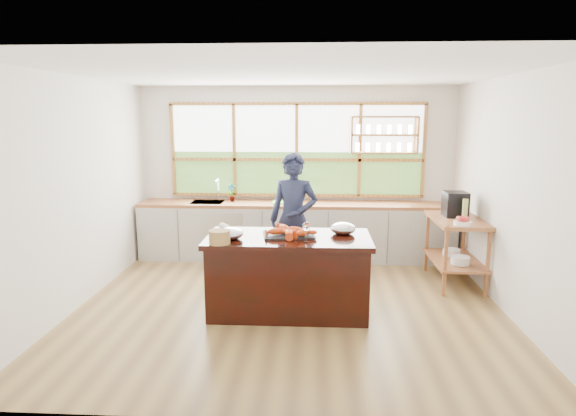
# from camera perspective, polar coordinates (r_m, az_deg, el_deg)

# --- Properties ---
(ground_plane) EXTENTS (5.00, 5.00, 0.00)m
(ground_plane) POSITION_cam_1_polar(r_m,az_deg,el_deg) (5.91, 0.16, -11.40)
(ground_plane) COLOR olive
(room_shell) EXTENTS (5.02, 4.52, 2.71)m
(room_shell) POSITION_cam_1_polar(r_m,az_deg,el_deg) (6.00, 0.66, 6.21)
(room_shell) COLOR silver
(room_shell) RESTS_ON ground_plane
(back_counter) EXTENTS (4.90, 0.63, 0.90)m
(back_counter) POSITION_cam_1_polar(r_m,az_deg,el_deg) (7.62, 0.78, -2.67)
(back_counter) COLOR beige
(back_counter) RESTS_ON ground_plane
(right_shelf_unit) EXTENTS (0.62, 1.10, 0.90)m
(right_shelf_unit) POSITION_cam_1_polar(r_m,az_deg,el_deg) (6.83, 19.29, -3.60)
(right_shelf_unit) COLOR #9E6637
(right_shelf_unit) RESTS_ON ground_plane
(island) EXTENTS (1.85, 0.90, 0.90)m
(island) POSITION_cam_1_polar(r_m,az_deg,el_deg) (5.56, 0.06, -7.85)
(island) COLOR black
(island) RESTS_ON ground_plane
(cook) EXTENTS (0.72, 0.55, 1.77)m
(cook) POSITION_cam_1_polar(r_m,az_deg,el_deg) (6.36, 0.66, -1.41)
(cook) COLOR #1A1F38
(cook) RESTS_ON ground_plane
(potted_plant) EXTENTS (0.17, 0.13, 0.30)m
(potted_plant) POSITION_cam_1_polar(r_m,az_deg,el_deg) (7.67, -6.69, 1.87)
(potted_plant) COLOR slate
(potted_plant) RESTS_ON back_counter
(cutting_board) EXTENTS (0.40, 0.30, 0.01)m
(cutting_board) POSITION_cam_1_polar(r_m,az_deg,el_deg) (7.53, -0.34, 0.69)
(cutting_board) COLOR #68C73B
(cutting_board) RESTS_ON back_counter
(espresso_machine) EXTENTS (0.30, 0.32, 0.33)m
(espresso_machine) POSITION_cam_1_polar(r_m,az_deg,el_deg) (6.87, 19.20, 0.44)
(espresso_machine) COLOR black
(espresso_machine) RESTS_ON right_shelf_unit
(wine_bottle) EXTENTS (0.08, 0.08, 0.29)m
(wine_bottle) POSITION_cam_1_polar(r_m,az_deg,el_deg) (6.64, 20.23, -0.20)
(wine_bottle) COLOR #AFBA5D
(wine_bottle) RESTS_ON right_shelf_unit
(fruit_bowl) EXTENTS (0.22, 0.22, 0.11)m
(fruit_bowl) POSITION_cam_1_polar(r_m,az_deg,el_deg) (6.38, 20.00, -1.50)
(fruit_bowl) COLOR white
(fruit_bowl) RESTS_ON right_shelf_unit
(slate_board) EXTENTS (0.60, 0.48, 0.02)m
(slate_board) POSITION_cam_1_polar(r_m,az_deg,el_deg) (5.48, -0.02, -3.19)
(slate_board) COLOR black
(slate_board) RESTS_ON island
(lobster_pile) EXTENTS (0.52, 0.48, 0.08)m
(lobster_pile) POSITION_cam_1_polar(r_m,az_deg,el_deg) (5.44, 0.19, -2.77)
(lobster_pile) COLOR red
(lobster_pile) RESTS_ON slate_board
(mixing_bowl_left) EXTENTS (0.28, 0.28, 0.14)m
(mixing_bowl_left) POSITION_cam_1_polar(r_m,az_deg,el_deg) (5.36, -6.83, -3.03)
(mixing_bowl_left) COLOR #B4B7BC
(mixing_bowl_left) RESTS_ON island
(mixing_bowl_right) EXTENTS (0.29, 0.29, 0.14)m
(mixing_bowl_right) POSITION_cam_1_polar(r_m,az_deg,el_deg) (5.59, 6.54, -2.43)
(mixing_bowl_right) COLOR #B4B7BC
(mixing_bowl_right) RESTS_ON island
(wine_glass) EXTENTS (0.08, 0.08, 0.22)m
(wine_glass) POSITION_cam_1_polar(r_m,az_deg,el_deg) (5.16, 2.19, -2.34)
(wine_glass) COLOR silver
(wine_glass) RESTS_ON island
(wicker_basket) EXTENTS (0.23, 0.23, 0.15)m
(wicker_basket) POSITION_cam_1_polar(r_m,az_deg,el_deg) (5.17, -8.12, -3.43)
(wicker_basket) COLOR #9F7F42
(wicker_basket) RESTS_ON island
(parchment_roll) EXTENTS (0.23, 0.30, 0.08)m
(parchment_roll) POSITION_cam_1_polar(r_m,az_deg,el_deg) (5.71, -7.30, -2.39)
(parchment_roll) COLOR silver
(parchment_roll) RESTS_ON island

